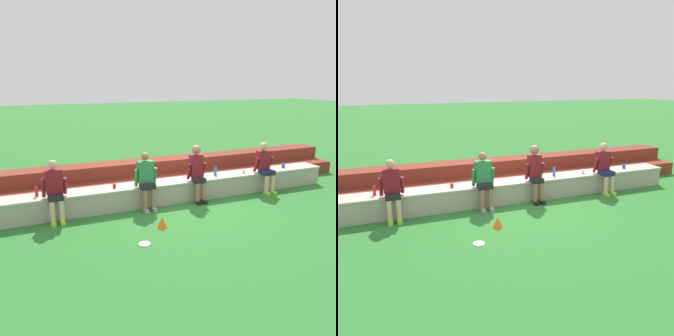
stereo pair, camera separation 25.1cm
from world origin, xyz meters
The scene contains 14 objects.
ground_plane centered at (0.00, 0.00, 0.00)m, with size 80.00×80.00×0.00m, color #2D752D.
stone_seating_wall centered at (0.00, 0.30, 0.28)m, with size 9.16×0.64×0.53m.
brick_bleachers centered at (0.00, 1.63, 0.32)m, with size 11.86×1.36×0.76m.
person_far_left centered at (-2.96, 0.01, 0.73)m, with size 0.53×0.51×1.37m.
person_left_of_center centered at (-0.87, 0.00, 0.74)m, with size 0.55×0.50×1.37m.
person_center centered at (0.50, 0.02, 0.79)m, with size 0.49×0.53×1.45m.
person_right_of_center centered at (2.57, 0.00, 0.74)m, with size 0.54×0.61×1.38m.
water_bottle_near_left centered at (1.20, 0.33, 0.65)m, with size 0.08×0.08×0.26m.
water_bottle_near_right centered at (-3.32, 0.32, 0.64)m, with size 0.07×0.07×0.22m.
plastic_cup_left_end centered at (2.05, 0.25, 0.58)m, with size 0.08×0.08×0.10m, color white.
plastic_cup_right_end centered at (-1.59, 0.26, 0.58)m, with size 0.08×0.08×0.10m, color red.
plastic_cup_middle centered at (3.48, 0.30, 0.59)m, with size 0.09×0.09×0.12m, color blue.
frisbee centered at (-1.56, -1.80, 0.01)m, with size 0.23×0.23×0.02m, color white.
sports_cone centered at (-0.95, -1.19, 0.11)m, with size 0.23×0.23×0.23m, color orange.
Camera 1 is at (-3.52, -7.60, 3.02)m, focal length 37.64 mm.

